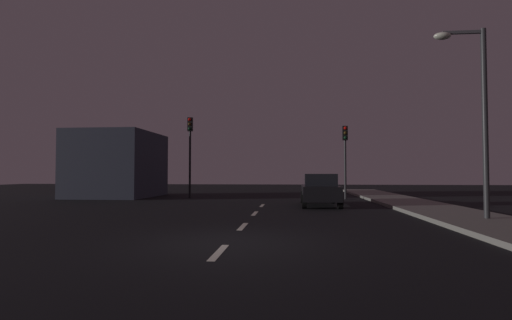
% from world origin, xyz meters
% --- Properties ---
extents(ground_plane, '(80.00, 80.00, 0.00)m').
position_xyz_m(ground_plane, '(0.00, 7.00, 0.00)').
color(ground_plane, black).
extents(sidewalk_curb_right, '(3.00, 40.00, 0.15)m').
position_xyz_m(sidewalk_curb_right, '(7.50, 7.00, 0.07)').
color(sidewalk_curb_right, gray).
rests_on(sidewalk_curb_right, ground_plane).
extents(lane_stripe_nearest, '(0.16, 1.60, 0.01)m').
position_xyz_m(lane_stripe_nearest, '(0.00, -1.20, 0.00)').
color(lane_stripe_nearest, silver).
rests_on(lane_stripe_nearest, ground_plane).
extents(lane_stripe_second, '(0.16, 1.60, 0.01)m').
position_xyz_m(lane_stripe_second, '(0.00, 2.60, 0.00)').
color(lane_stripe_second, silver).
rests_on(lane_stripe_second, ground_plane).
extents(lane_stripe_third, '(0.16, 1.60, 0.01)m').
position_xyz_m(lane_stripe_third, '(0.00, 6.40, 0.00)').
color(lane_stripe_third, silver).
rests_on(lane_stripe_third, ground_plane).
extents(lane_stripe_fourth, '(0.16, 1.60, 0.01)m').
position_xyz_m(lane_stripe_fourth, '(0.00, 10.20, 0.00)').
color(lane_stripe_fourth, silver).
rests_on(lane_stripe_fourth, ground_plane).
extents(traffic_signal_left, '(0.32, 0.38, 5.27)m').
position_xyz_m(traffic_signal_left, '(-5.13, 15.43, 3.67)').
color(traffic_signal_left, black).
rests_on(traffic_signal_left, ground_plane).
extents(traffic_signal_right, '(0.32, 0.38, 4.59)m').
position_xyz_m(traffic_signal_right, '(4.83, 15.43, 3.24)').
color(traffic_signal_right, '#2D2D30').
rests_on(traffic_signal_right, ground_plane).
extents(car_stopped_ahead, '(1.86, 4.36, 1.59)m').
position_xyz_m(car_stopped_ahead, '(2.87, 10.30, 0.80)').
color(car_stopped_ahead, black).
rests_on(car_stopped_ahead, ground_plane).
extents(street_lamp_right, '(1.67, 0.36, 6.39)m').
position_xyz_m(street_lamp_right, '(7.54, 4.19, 3.89)').
color(street_lamp_right, '#2D2D30').
rests_on(street_lamp_right, ground_plane).
extents(storefront_left, '(5.03, 6.28, 4.43)m').
position_xyz_m(storefront_left, '(-10.52, 16.51, 2.22)').
color(storefront_left, '#333847').
rests_on(storefront_left, ground_plane).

